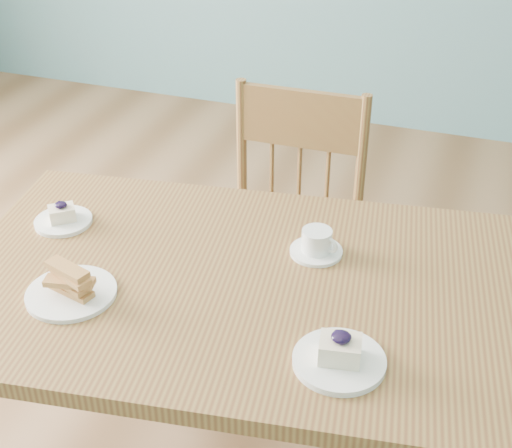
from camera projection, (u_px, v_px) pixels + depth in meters
name	position (u px, v px, depth m)	size (l,w,h in m)	color
dining_table	(261.00, 308.00, 1.58)	(1.46, 0.97, 0.73)	olive
dining_chair	(286.00, 241.00, 2.16)	(0.42, 0.40, 0.91)	olive
cheesecake_plate_near	(339.00, 356.00, 1.32)	(0.18, 0.18, 0.07)	white
cheesecake_plate_far	(63.00, 218.00, 1.74)	(0.14, 0.14, 0.06)	white
coffee_cup	(317.00, 244.00, 1.62)	(0.12, 0.12, 0.06)	white
biscotti_plate	(70.00, 286.00, 1.49)	(0.19, 0.19, 0.08)	white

